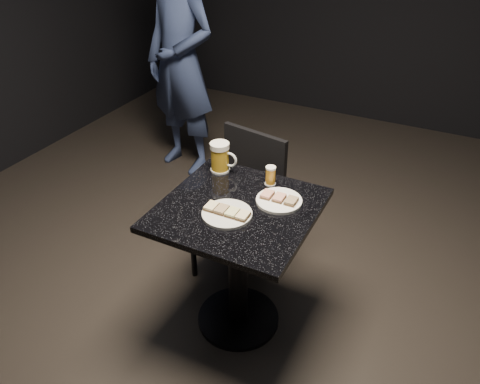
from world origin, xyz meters
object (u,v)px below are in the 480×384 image
at_px(plate_small, 279,201).
at_px(beer_tumbler, 271,176).
at_px(beer_mug, 220,157).
at_px(table, 238,247).
at_px(chair, 242,199).
at_px(patron, 181,63).
at_px(plate_large, 227,214).

bearing_deg(plate_small, beer_tumbler, 128.30).
bearing_deg(beer_mug, beer_tumbler, -1.48).
xyz_separation_m(plate_small, table, (-0.15, -0.12, -0.25)).
bearing_deg(beer_tumbler, table, -101.90).
relative_size(beer_tumbler, chair, 0.11).
bearing_deg(patron, chair, -31.47).
distance_m(beer_mug, beer_tumbler, 0.29).
xyz_separation_m(beer_tumbler, chair, (-0.23, 0.15, -0.30)).
relative_size(plate_small, beer_tumbler, 2.21).
bearing_deg(chair, patron, 136.39).
relative_size(plate_large, table, 0.30).
relative_size(plate_large, beer_mug, 1.44).
relative_size(patron, chair, 2.01).
xyz_separation_m(beer_mug, beer_tumbler, (0.28, -0.01, -0.03)).
distance_m(patron, beer_mug, 1.44).
bearing_deg(table, chair, 114.28).
distance_m(plate_large, chair, 0.57).
height_order(beer_mug, chair, beer_mug).
distance_m(patron, chair, 1.42).
distance_m(plate_small, patron, 1.81).
relative_size(beer_mug, beer_tumbler, 1.61).
bearing_deg(plate_small, table, -141.24).
distance_m(table, beer_tumbler, 0.39).
bearing_deg(plate_large, plate_small, 50.81).
xyz_separation_m(patron, chair, (0.99, -0.94, -0.38)).
bearing_deg(chair, beer_mug, -108.58).
height_order(plate_large, patron, patron).
bearing_deg(beer_mug, table, -47.96).
bearing_deg(beer_mug, plate_small, -19.24).
xyz_separation_m(plate_large, table, (0.01, 0.08, -0.25)).
xyz_separation_m(plate_large, plate_small, (0.17, 0.20, 0.00)).
distance_m(patron, table, 1.82).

